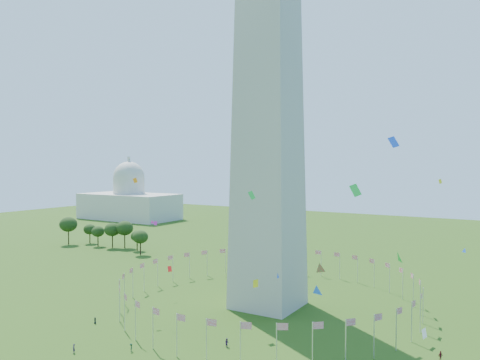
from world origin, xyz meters
name	(u,v)px	position (x,y,z in m)	size (l,w,h in m)	color
flag_ring	(268,290)	(0.00, 50.00, 4.50)	(80.24, 80.24, 9.00)	silver
capitol_building	(129,187)	(-180.00, 180.00, 23.00)	(70.00, 35.00, 46.00)	beige
kites_aloft	(287,251)	(19.80, 20.49, 22.02)	(107.70, 62.02, 35.29)	green
tree_line_west	(105,235)	(-107.62, 90.60, 5.71)	(55.97, 16.12, 13.17)	#264517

